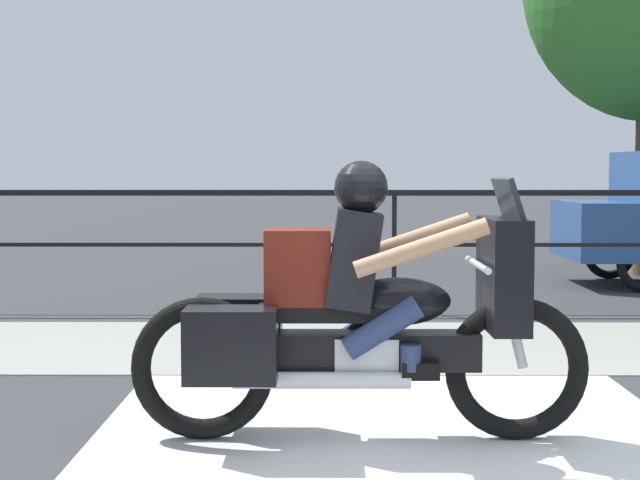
# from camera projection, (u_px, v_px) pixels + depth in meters

# --- Properties ---
(ground_plane) EXTENTS (120.00, 120.00, 0.00)m
(ground_plane) POSITION_uv_depth(u_px,v_px,m) (471.00, 472.00, 4.77)
(ground_plane) COLOR #38383A
(sidewalk_band) EXTENTS (44.00, 2.40, 0.01)m
(sidewalk_band) POSITION_uv_depth(u_px,v_px,m) (411.00, 345.00, 8.17)
(sidewalk_band) COLOR #99968E
(sidewalk_band) RESTS_ON ground
(fence_railing) EXTENTS (36.00, 0.05, 1.26)m
(fence_railing) POSITION_uv_depth(u_px,v_px,m) (394.00, 216.00, 10.08)
(fence_railing) COLOR black
(fence_railing) RESTS_ON ground
(motorcycle) EXTENTS (2.49, 0.76, 1.52)m
(motorcycle) POSITION_uv_depth(u_px,v_px,m) (357.00, 314.00, 5.30)
(motorcycle) COLOR black
(motorcycle) RESTS_ON ground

